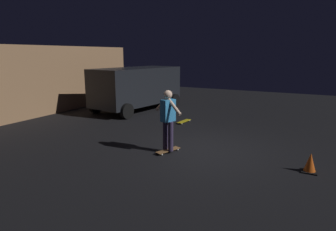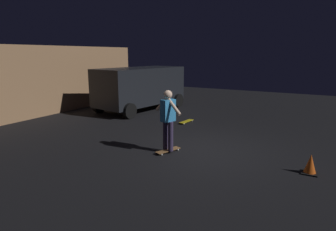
{
  "view_description": "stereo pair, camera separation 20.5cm",
  "coord_description": "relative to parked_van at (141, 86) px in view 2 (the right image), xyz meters",
  "views": [
    {
      "loc": [
        -7.34,
        -2.74,
        2.7
      ],
      "look_at": [
        -0.62,
        0.77,
        1.05
      ],
      "focal_mm": 30.61,
      "sensor_mm": 36.0,
      "label": 1
    },
    {
      "loc": [
        -7.25,
        -2.92,
        2.7
      ],
      "look_at": [
        -0.62,
        0.77,
        1.05
      ],
      "focal_mm": 30.61,
      "sensor_mm": 36.0,
      "label": 2
    }
  ],
  "objects": [
    {
      "name": "skateboard_spare",
      "position": [
        -1.4,
        -3.13,
        -1.11
      ],
      "size": [
        0.8,
        0.29,
        0.07
      ],
      "color": "gold",
      "rests_on": "ground_plane"
    },
    {
      "name": "ground_plane",
      "position": [
        -4.16,
        -4.95,
        -1.16
      ],
      "size": [
        28.0,
        28.0,
        0.0
      ],
      "primitive_type": "plane",
      "color": "black"
    },
    {
      "name": "traffic_cone",
      "position": [
        -4.46,
        -7.73,
        -0.95
      ],
      "size": [
        0.34,
        0.34,
        0.46
      ],
      "color": "black",
      "rests_on": "ground_plane"
    },
    {
      "name": "low_building",
      "position": [
        -3.14,
        4.43,
        0.36
      ],
      "size": [
        11.88,
        3.22,
        3.04
      ],
      "color": "#AD7F56",
      "rests_on": "ground_plane"
    },
    {
      "name": "skateboard_ridden",
      "position": [
        -4.78,
        -4.18,
        -1.11
      ],
      "size": [
        0.8,
        0.45,
        0.07
      ],
      "color": "olive",
      "rests_on": "ground_plane"
    },
    {
      "name": "parked_van",
      "position": [
        0.0,
        0.0,
        0.0
      ],
      "size": [
        4.83,
        2.8,
        2.03
      ],
      "color": "black",
      "rests_on": "ground_plane"
    },
    {
      "name": "skater",
      "position": [
        -4.78,
        -4.18,
        -0.12
      ],
      "size": [
        0.43,
        0.95,
        1.67
      ],
      "color": "#382D4C",
      "rests_on": "skateboard_ridden"
    }
  ]
}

